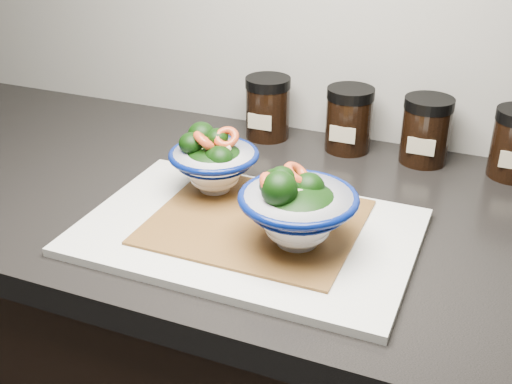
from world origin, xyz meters
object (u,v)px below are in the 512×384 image
at_px(bowl_left, 214,162).
at_px(spice_jar_b, 349,119).
at_px(cutting_board, 248,232).
at_px(spice_jar_c, 426,130).
at_px(bowl_right, 296,208).
at_px(spice_jar_a, 268,108).

relative_size(bowl_left, spice_jar_b, 1.19).
bearing_deg(bowl_left, spice_jar_b, 61.94).
height_order(cutting_board, spice_jar_c, spice_jar_c).
height_order(bowl_right, spice_jar_c, bowl_right).
relative_size(spice_jar_a, spice_jar_c, 1.00).
relative_size(bowl_right, spice_jar_c, 1.37).
height_order(cutting_board, spice_jar_a, spice_jar_a).
relative_size(spice_jar_a, spice_jar_b, 1.00).
relative_size(cutting_board, spice_jar_a, 3.98).
bearing_deg(bowl_right, spice_jar_a, 116.90).
bearing_deg(cutting_board, spice_jar_c, 62.10).
xyz_separation_m(bowl_right, spice_jar_b, (-0.03, 0.35, -0.01)).
bearing_deg(cutting_board, bowl_right, -10.36).
bearing_deg(spice_jar_c, bowl_left, -136.37).
xyz_separation_m(cutting_board, bowl_right, (0.07, -0.01, 0.06)).
height_order(bowl_left, spice_jar_a, bowl_left).
distance_m(bowl_right, spice_jar_a, 0.39).
relative_size(bowl_left, spice_jar_c, 1.19).
distance_m(bowl_left, spice_jar_a, 0.26).
bearing_deg(spice_jar_b, bowl_right, -85.75).
bearing_deg(spice_jar_c, cutting_board, -117.90).
xyz_separation_m(spice_jar_a, spice_jar_b, (0.15, 0.00, 0.00)).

